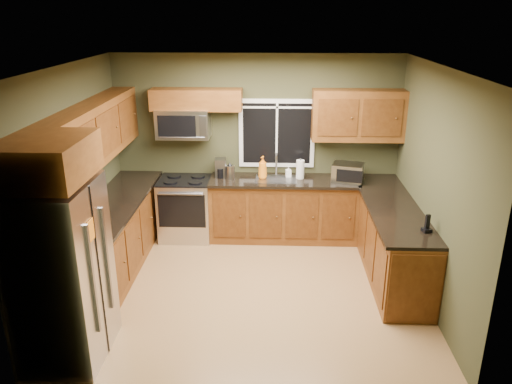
# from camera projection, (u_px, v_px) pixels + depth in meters

# --- Properties ---
(floor) EXTENTS (4.20, 4.20, 0.00)m
(floor) POSITION_uv_depth(u_px,v_px,m) (251.00, 288.00, 6.23)
(floor) COLOR olive
(floor) RESTS_ON ground
(ceiling) EXTENTS (4.20, 4.20, 0.00)m
(ceiling) POSITION_uv_depth(u_px,v_px,m) (250.00, 67.00, 5.30)
(ceiling) COLOR white
(ceiling) RESTS_ON back_wall
(back_wall) EXTENTS (4.20, 0.00, 4.20)m
(back_wall) POSITION_uv_depth(u_px,v_px,m) (257.00, 146.00, 7.46)
(back_wall) COLOR #363820
(back_wall) RESTS_ON ground
(front_wall) EXTENTS (4.20, 0.00, 4.20)m
(front_wall) POSITION_uv_depth(u_px,v_px,m) (239.00, 259.00, 4.08)
(front_wall) COLOR #363820
(front_wall) RESTS_ON ground
(left_wall) EXTENTS (0.00, 3.60, 3.60)m
(left_wall) POSITION_uv_depth(u_px,v_px,m) (72.00, 184.00, 5.85)
(left_wall) COLOR #363820
(left_wall) RESTS_ON ground
(right_wall) EXTENTS (0.00, 3.60, 3.60)m
(right_wall) POSITION_uv_depth(u_px,v_px,m) (434.00, 189.00, 5.69)
(right_wall) COLOR #363820
(right_wall) RESTS_ON ground
(window) EXTENTS (1.12, 0.03, 1.02)m
(window) POSITION_uv_depth(u_px,v_px,m) (277.00, 133.00, 7.36)
(window) COLOR white
(window) RESTS_ON back_wall
(base_cabinets_left) EXTENTS (0.60, 2.65, 0.90)m
(base_cabinets_left) POSITION_uv_depth(u_px,v_px,m) (117.00, 237.00, 6.59)
(base_cabinets_left) COLOR brown
(base_cabinets_left) RESTS_ON ground
(countertop_left) EXTENTS (0.65, 2.65, 0.04)m
(countertop_left) POSITION_uv_depth(u_px,v_px,m) (115.00, 203.00, 6.43)
(countertop_left) COLOR black
(countertop_left) RESTS_ON base_cabinets_left
(base_cabinets_back) EXTENTS (2.17, 0.60, 0.90)m
(base_cabinets_back) POSITION_uv_depth(u_px,v_px,m) (283.00, 210.00, 7.47)
(base_cabinets_back) COLOR brown
(base_cabinets_back) RESTS_ON ground
(countertop_back) EXTENTS (2.17, 0.65, 0.04)m
(countertop_back) POSITION_uv_depth(u_px,v_px,m) (284.00, 181.00, 7.28)
(countertop_back) COLOR black
(countertop_back) RESTS_ON base_cabinets_back
(base_cabinets_peninsula) EXTENTS (0.60, 2.52, 0.90)m
(base_cabinets_peninsula) POSITION_uv_depth(u_px,v_px,m) (390.00, 239.00, 6.52)
(base_cabinets_peninsula) COLOR brown
(base_cabinets_peninsula) RESTS_ON ground
(countertop_peninsula) EXTENTS (0.65, 2.50, 0.04)m
(countertop_peninsula) POSITION_uv_depth(u_px,v_px,m) (391.00, 205.00, 6.36)
(countertop_peninsula) COLOR black
(countertop_peninsula) RESTS_ON base_cabinets_peninsula
(upper_cabinets_left) EXTENTS (0.33, 2.65, 0.72)m
(upper_cabinets_left) POSITION_uv_depth(u_px,v_px,m) (95.00, 132.00, 6.11)
(upper_cabinets_left) COLOR brown
(upper_cabinets_left) RESTS_ON left_wall
(upper_cabinets_back_left) EXTENTS (1.30, 0.33, 0.30)m
(upper_cabinets_back_left) POSITION_uv_depth(u_px,v_px,m) (196.00, 99.00, 7.09)
(upper_cabinets_back_left) COLOR brown
(upper_cabinets_back_left) RESTS_ON back_wall
(upper_cabinets_back_right) EXTENTS (1.30, 0.33, 0.72)m
(upper_cabinets_back_right) POSITION_uv_depth(u_px,v_px,m) (358.00, 115.00, 7.07)
(upper_cabinets_back_right) COLOR brown
(upper_cabinets_back_right) RESTS_ON back_wall
(upper_cabinet_over_fridge) EXTENTS (0.72, 0.90, 0.38)m
(upper_cabinet_over_fridge) POSITION_uv_depth(u_px,v_px,m) (45.00, 160.00, 4.38)
(upper_cabinet_over_fridge) COLOR brown
(upper_cabinet_over_fridge) RESTS_ON left_wall
(refrigerator) EXTENTS (0.74, 0.90, 1.80)m
(refrigerator) POSITION_uv_depth(u_px,v_px,m) (62.00, 273.00, 4.77)
(refrigerator) COLOR #B7B7BC
(refrigerator) RESTS_ON ground
(range) EXTENTS (0.76, 0.69, 0.94)m
(range) POSITION_uv_depth(u_px,v_px,m) (186.00, 208.00, 7.49)
(range) COLOR #B7B7BC
(range) RESTS_ON ground
(microwave) EXTENTS (0.76, 0.41, 0.42)m
(microwave) POSITION_uv_depth(u_px,v_px,m) (183.00, 123.00, 7.18)
(microwave) COLOR #B7B7BC
(microwave) RESTS_ON back_wall
(sink) EXTENTS (0.60, 0.42, 0.36)m
(sink) POSITION_uv_depth(u_px,v_px,m) (276.00, 178.00, 7.29)
(sink) COLOR slate
(sink) RESTS_ON countertop_back
(toaster_oven) EXTENTS (0.50, 0.43, 0.27)m
(toaster_oven) POSITION_uv_depth(u_px,v_px,m) (348.00, 173.00, 7.14)
(toaster_oven) COLOR #B7B7BC
(toaster_oven) RESTS_ON countertop_back
(coffee_maker) EXTENTS (0.18, 0.23, 0.27)m
(coffee_maker) POSITION_uv_depth(u_px,v_px,m) (221.00, 168.00, 7.36)
(coffee_maker) COLOR slate
(coffee_maker) RESTS_ON countertop_back
(kettle) EXTENTS (0.17, 0.17, 0.25)m
(kettle) POSITION_uv_depth(u_px,v_px,m) (230.00, 171.00, 7.27)
(kettle) COLOR #B7B7BC
(kettle) RESTS_ON countertop_back
(paper_towel_roll) EXTENTS (0.14, 0.14, 0.30)m
(paper_towel_roll) POSITION_uv_depth(u_px,v_px,m) (300.00, 169.00, 7.28)
(paper_towel_roll) COLOR white
(paper_towel_roll) RESTS_ON countertop_back
(soap_bottle_a) EXTENTS (0.16, 0.16, 0.33)m
(soap_bottle_a) POSITION_uv_depth(u_px,v_px,m) (263.00, 167.00, 7.27)
(soap_bottle_a) COLOR orange
(soap_bottle_a) RESTS_ON countertop_back
(soap_bottle_b) EXTENTS (0.09, 0.09, 0.17)m
(soap_bottle_b) POSITION_uv_depth(u_px,v_px,m) (288.00, 172.00, 7.35)
(soap_bottle_b) COLOR white
(soap_bottle_b) RESTS_ON countertop_back
(cordless_phone) EXTENTS (0.11, 0.11, 0.21)m
(cordless_phone) POSITION_uv_depth(u_px,v_px,m) (427.00, 227.00, 5.54)
(cordless_phone) COLOR black
(cordless_phone) RESTS_ON countertop_peninsula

